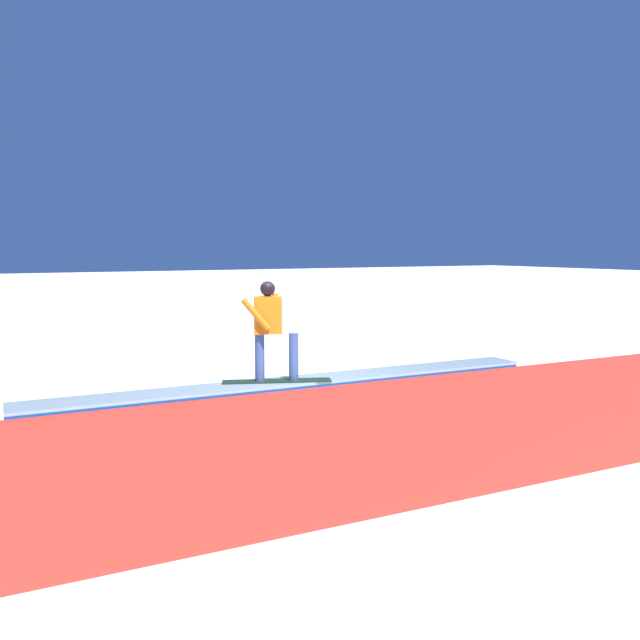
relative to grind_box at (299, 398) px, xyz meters
The scene contains 4 objects.
ground_plane 0.23m from the grind_box, ahead, with size 120.00×120.00×0.00m, color white.
grind_box is the anchor object (origin of this frame).
snowboarder 1.17m from the grind_box, ahead, with size 1.59×0.85×1.48m.
safety_fence 3.83m from the grind_box, 90.00° to the left, with size 12.72×0.06×1.27m, color red.
Camera 1 is at (4.29, 8.63, 2.47)m, focal length 36.79 mm.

